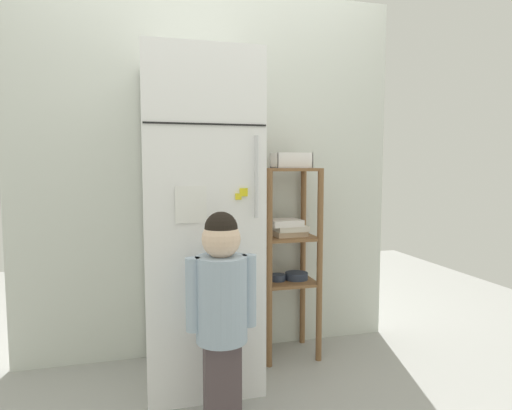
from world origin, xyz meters
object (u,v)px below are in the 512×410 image
refrigerator (199,221)px  pantry_shelf_unit (288,245)px  fruit_bin (293,162)px  child_standing (222,298)px

refrigerator → pantry_shelf_unit: (0.57, 0.15, -0.19)m
pantry_shelf_unit → fruit_bin: 0.52m
child_standing → fruit_bin: 1.07m
child_standing → refrigerator: bearing=93.7°
refrigerator → child_standing: bearing=-86.3°
refrigerator → pantry_shelf_unit: size_ratio=1.50×
refrigerator → pantry_shelf_unit: bearing=14.9°
child_standing → pantry_shelf_unit: 0.85m
child_standing → pantry_shelf_unit: (0.53, 0.65, 0.10)m
child_standing → fruit_bin: bearing=49.6°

